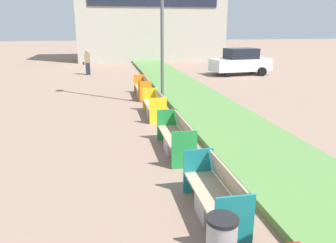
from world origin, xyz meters
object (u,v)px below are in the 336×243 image
(bench_green_frame, at_px, (176,139))
(bench_yellow_frame, at_px, (155,107))
(pedestrian_walking, at_px, (87,62))
(bench_teal_frame, at_px, (215,199))
(parked_car_distant, at_px, (241,62))
(bench_orange_frame, at_px, (143,89))

(bench_green_frame, height_order, bench_yellow_frame, same)
(bench_yellow_frame, xyz_separation_m, pedestrian_walking, (-2.96, 12.21, 0.55))
(bench_teal_frame, height_order, bench_green_frame, same)
(parked_car_distant, bearing_deg, bench_green_frame, -125.99)
(bench_green_frame, xyz_separation_m, bench_orange_frame, (-0.00, 7.57, -0.00))
(parked_car_distant, bearing_deg, bench_yellow_frame, -134.23)
(bench_yellow_frame, bearing_deg, bench_green_frame, -89.97)
(bench_yellow_frame, bearing_deg, parked_car_distant, 52.71)
(bench_teal_frame, bearing_deg, pedestrian_walking, 98.77)
(bench_green_frame, distance_m, bench_yellow_frame, 3.78)
(pedestrian_walking, relative_size, parked_car_distant, 0.41)
(bench_green_frame, distance_m, pedestrian_walking, 16.27)
(bench_green_frame, bearing_deg, bench_yellow_frame, 90.03)
(bench_green_frame, relative_size, parked_car_distant, 0.50)
(bench_teal_frame, relative_size, pedestrian_walking, 1.10)
(bench_teal_frame, distance_m, parked_car_distant, 18.86)
(bench_orange_frame, relative_size, pedestrian_walking, 1.20)
(bench_yellow_frame, relative_size, pedestrian_walking, 1.12)
(bench_teal_frame, height_order, parked_car_distant, parked_car_distant)
(pedestrian_walking, bearing_deg, bench_teal_frame, -81.23)
(bench_yellow_frame, bearing_deg, bench_teal_frame, -90.00)
(pedestrian_walking, xyz_separation_m, parked_car_distant, (10.72, -2.03, -0.00))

